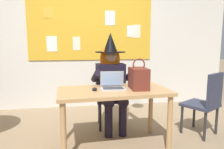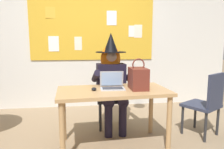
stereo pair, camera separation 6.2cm
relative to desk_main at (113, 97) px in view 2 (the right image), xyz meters
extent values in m
plane|color=#937A5B|center=(-0.16, 0.00, -0.63)|extent=(24.00, 24.00, 0.00)
cube|color=silver|center=(-0.16, 1.81, 0.69)|extent=(5.63, 0.10, 2.64)
cube|color=gold|center=(-0.16, 1.75, 0.92)|extent=(2.40, 0.02, 1.20)
cube|color=gold|center=(-0.93, 1.74, 1.22)|extent=(0.23, 0.02, 0.21)
cube|color=#F4E0C6|center=(0.75, 1.74, 0.88)|extent=(0.16, 0.01, 0.26)
cube|color=white|center=(0.21, 1.74, 1.13)|extent=(0.19, 0.01, 0.28)
cube|color=#F4E0C6|center=(-0.45, 1.74, 0.64)|extent=(0.14, 0.00, 0.26)
cube|color=white|center=(0.67, 1.74, 0.88)|extent=(0.24, 0.01, 0.22)
cube|color=white|center=(-0.91, 1.74, 0.63)|extent=(0.20, 0.01, 0.29)
cube|color=tan|center=(0.00, 0.00, 0.08)|extent=(1.38, 0.77, 0.04)
cylinder|color=tan|center=(-0.59, -0.32, -0.29)|extent=(0.06, 0.06, 0.69)
cylinder|color=tan|center=(0.63, -0.25, -0.29)|extent=(0.06, 0.06, 0.69)
cylinder|color=tan|center=(-0.63, 0.25, -0.29)|extent=(0.06, 0.06, 0.69)
cylinder|color=tan|center=(0.59, 0.32, -0.29)|extent=(0.06, 0.06, 0.69)
cube|color=black|center=(0.05, 0.62, -0.19)|extent=(0.44, 0.44, 0.04)
cube|color=black|center=(0.06, 0.81, 0.05)|extent=(0.38, 0.06, 0.45)
cylinder|color=#262628|center=(0.22, 0.45, -0.42)|extent=(0.04, 0.04, 0.42)
cylinder|color=#262628|center=(-0.12, 0.46, -0.42)|extent=(0.04, 0.04, 0.42)
cylinder|color=#262628|center=(0.23, 0.79, -0.42)|extent=(0.04, 0.04, 0.42)
cylinder|color=#262628|center=(-0.11, 0.80, -0.42)|extent=(0.04, 0.04, 0.42)
cylinder|color=black|center=(0.17, 0.27, -0.40)|extent=(0.11, 0.11, 0.46)
cylinder|color=black|center=(-0.03, 0.26, -0.40)|extent=(0.11, 0.11, 0.46)
cylinder|color=black|center=(0.16, 0.44, -0.14)|extent=(0.17, 0.43, 0.15)
cylinder|color=black|center=(-0.04, 0.43, -0.14)|extent=(0.17, 0.43, 0.15)
cube|color=black|center=(0.05, 0.64, 0.09)|extent=(0.43, 0.28, 0.52)
cylinder|color=black|center=(0.31, 0.43, 0.20)|extent=(0.11, 0.47, 0.24)
cylinder|color=black|center=(-0.18, 0.40, 0.20)|extent=(0.11, 0.47, 0.24)
sphere|color=#D1A889|center=(0.05, 0.64, 0.45)|extent=(0.20, 0.20, 0.20)
ellipsoid|color=orange|center=(0.05, 0.67, 0.41)|extent=(0.31, 0.23, 0.44)
cylinder|color=black|center=(0.05, 0.64, 0.52)|extent=(0.45, 0.45, 0.01)
cone|color=black|center=(0.05, 0.64, 0.66)|extent=(0.21, 0.21, 0.28)
cube|color=#B7B7BC|center=(0.00, 0.02, 0.10)|extent=(0.30, 0.21, 0.01)
cube|color=#333338|center=(0.00, 0.02, 0.11)|extent=(0.25, 0.15, 0.00)
cube|color=#B7B7BC|center=(0.00, 0.13, 0.21)|extent=(0.30, 0.05, 0.20)
cube|color=#99B7E0|center=(0.00, 0.12, 0.21)|extent=(0.26, 0.04, 0.17)
ellipsoid|color=black|center=(-0.23, -0.01, 0.11)|extent=(0.07, 0.11, 0.03)
cube|color=maroon|center=(0.31, -0.01, 0.23)|extent=(0.20, 0.30, 0.26)
torus|color=maroon|center=(0.31, -0.01, 0.40)|extent=(0.16, 0.02, 0.16)
cube|color=#2D3347|center=(1.26, 0.17, -0.21)|extent=(0.58, 0.58, 0.04)
cube|color=#2D3347|center=(1.36, 0.01, 0.04)|extent=(0.34, 0.23, 0.45)
cylinder|color=#262628|center=(1.03, 0.23, -0.43)|extent=(0.04, 0.04, 0.40)
cylinder|color=#262628|center=(1.32, 0.41, -0.43)|extent=(0.04, 0.04, 0.40)
cylinder|color=#262628|center=(1.21, -0.06, -0.43)|extent=(0.04, 0.04, 0.40)
cylinder|color=#262628|center=(1.50, 0.12, -0.43)|extent=(0.04, 0.04, 0.40)
camera|label=1|loc=(-0.41, -2.51, 0.67)|focal=34.30mm
camera|label=2|loc=(-0.35, -2.52, 0.67)|focal=34.30mm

